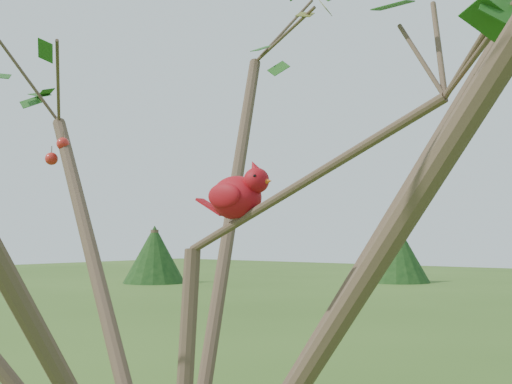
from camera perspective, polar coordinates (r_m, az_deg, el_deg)
crabapple_tree at (r=1.29m, az=-7.03°, el=2.41°), size 2.35×2.05×2.95m
cardinal at (r=1.32m, az=-1.56°, el=-0.29°), size 0.19×0.10×0.13m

